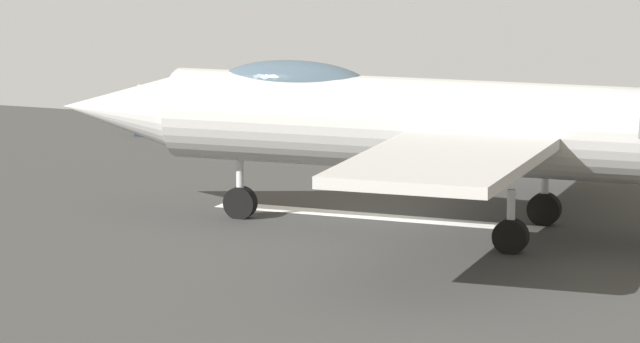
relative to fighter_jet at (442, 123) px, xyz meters
name	(u,v)px	position (x,y,z in m)	size (l,w,h in m)	color
ground_plane	(387,218)	(1.69, -1.14, -2.50)	(400.00, 400.00, 0.00)	slate
runway_strip	(388,218)	(1.68, -1.14, -2.49)	(240.00, 26.00, 0.02)	#383937
fighter_jet	(442,123)	(0.00, 0.00, 0.00)	(17.69, 14.40, 5.71)	#B1B1B0
crew_person	(140,110)	(12.72, -9.99, -1.72)	(0.66, 0.43, 1.57)	#1E2338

